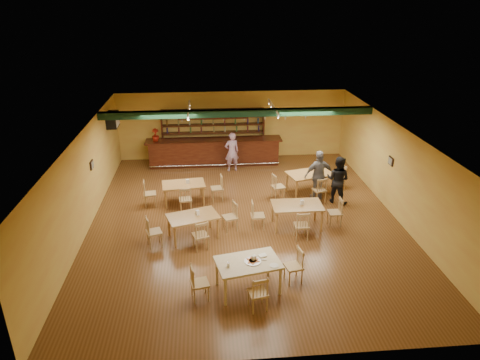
{
  "coord_description": "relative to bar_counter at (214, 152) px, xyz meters",
  "views": [
    {
      "loc": [
        -1.24,
        -12.61,
        6.84
      ],
      "look_at": [
        -0.11,
        0.6,
        1.15
      ],
      "focal_mm": 32.39,
      "sensor_mm": 36.0,
      "label": 1
    }
  ],
  "objects": [
    {
      "name": "track_rail_right",
      "position": [
        2.25,
        -1.75,
        2.38
      ],
      "size": [
        0.05,
        2.5,
        0.05
      ],
      "primitive_type": "cube",
      "color": "white",
      "rests_on": "ceiling"
    },
    {
      "name": "dining_table_a",
      "position": [
        -1.19,
        -3.74,
        -0.2
      ],
      "size": [
        1.56,
        1.04,
        0.74
      ],
      "primitive_type": "cube",
      "rotation": [
        0.0,
        0.0,
        0.11
      ],
      "color": "#A17739",
      "rests_on": "ground"
    },
    {
      "name": "floor",
      "position": [
        0.85,
        -5.15,
        -0.56
      ],
      "size": [
        12.0,
        12.0,
        0.0
      ],
      "primitive_type": "plane",
      "color": "brown",
      "rests_on": "ground"
    },
    {
      "name": "picture_right",
      "position": [
        5.82,
        -4.65,
        1.14
      ],
      "size": [
        0.04,
        0.34,
        0.28
      ],
      "primitive_type": "cube",
      "color": "black",
      "rests_on": "wall_right"
    },
    {
      "name": "parmesan_shaker",
      "position": [
        0.07,
        -9.04,
        0.32
      ],
      "size": [
        0.09,
        0.09,
        0.11
      ],
      "primitive_type": "cylinder",
      "rotation": [
        0.0,
        0.0,
        0.21
      ],
      "color": "#EAE5C6",
      "rests_on": "near_table"
    },
    {
      "name": "pizza_tray",
      "position": [
        0.68,
        -8.88,
        0.27
      ],
      "size": [
        0.43,
        0.43,
        0.01
      ],
      "primitive_type": "cylinder",
      "rotation": [
        0.0,
        0.0,
        0.07
      ],
      "color": "silver",
      "rests_on": "near_table"
    },
    {
      "name": "patron_right_a",
      "position": [
        4.22,
        -4.14,
        0.29
      ],
      "size": [
        1.06,
        1.02,
        1.72
      ],
      "primitive_type": "imported",
      "rotation": [
        0.0,
        0.0,
        2.5
      ],
      "color": "black",
      "rests_on": "ground"
    },
    {
      "name": "back_bar_hutch",
      "position": [
        0.0,
        0.63,
        0.57
      ],
      "size": [
        4.51,
        0.4,
        2.28
      ],
      "primitive_type": "cube",
      "color": "#36110A",
      "rests_on": "ground"
    },
    {
      "name": "pizza_server",
      "position": [
        0.84,
        -8.82,
        0.28
      ],
      "size": [
        0.33,
        0.16,
        0.0
      ],
      "primitive_type": "cube",
      "rotation": [
        0.0,
        0.0,
        -0.22
      ],
      "color": "silver",
      "rests_on": "pizza_tray"
    },
    {
      "name": "ceiling_beam",
      "position": [
        0.85,
        -2.35,
        2.31
      ],
      "size": [
        10.0,
        0.3,
        0.25
      ],
      "primitive_type": "cube",
      "color": "black",
      "rests_on": "ceiling"
    },
    {
      "name": "near_table",
      "position": [
        0.56,
        -8.88,
        -0.15
      ],
      "size": [
        1.72,
        1.29,
        0.83
      ],
      "primitive_type": "cube",
      "rotation": [
        0.0,
        0.0,
        0.21
      ],
      "color": "tan",
      "rests_on": "ground"
    },
    {
      "name": "track_rail_left",
      "position": [
        -0.95,
        -1.75,
        2.38
      ],
      "size": [
        0.05,
        2.5,
        0.05
      ],
      "primitive_type": "cube",
      "color": "white",
      "rests_on": "ceiling"
    },
    {
      "name": "dining_table_b",
      "position": [
        3.42,
        -3.34,
        -0.16
      ],
      "size": [
        1.82,
        1.35,
        0.81
      ],
      "primitive_type": "cube",
      "rotation": [
        0.0,
        0.0,
        0.26
      ],
      "color": "#A17739",
      "rests_on": "ground"
    },
    {
      "name": "patron_bar",
      "position": [
        0.71,
        -0.83,
        0.27
      ],
      "size": [
        0.68,
        0.53,
        1.67
      ],
      "primitive_type": "imported",
      "rotation": [
        0.0,
        0.0,
        3.37
      ],
      "color": "#8F49A0",
      "rests_on": "ground"
    },
    {
      "name": "side_plate",
      "position": [
        1.17,
        -9.1,
        0.27
      ],
      "size": [
        0.26,
        0.26,
        0.01
      ],
      "primitive_type": "cylinder",
      "rotation": [
        0.0,
        0.0,
        0.21
      ],
      "color": "white",
      "rests_on": "near_table"
    },
    {
      "name": "napkin_stack",
      "position": [
        0.95,
        -8.66,
        0.28
      ],
      "size": [
        0.24,
        0.21,
        0.03
      ],
      "primitive_type": "cube",
      "rotation": [
        0.0,
        0.0,
        0.32
      ],
      "color": "white",
      "rests_on": "near_table"
    },
    {
      "name": "ac_unit",
      "position": [
        -3.95,
        -0.95,
        1.79
      ],
      "size": [
        0.34,
        0.7,
        0.48
      ],
      "primitive_type": "cube",
      "color": "white",
      "rests_on": "wall_left"
    },
    {
      "name": "bar_counter",
      "position": [
        0.0,
        0.0,
        0.0
      ],
      "size": [
        5.82,
        0.85,
        1.13
      ],
      "primitive_type": "cube",
      "color": "#36110A",
      "rests_on": "ground"
    },
    {
      "name": "picture_left",
      "position": [
        -4.12,
        -4.15,
        1.14
      ],
      "size": [
        0.04,
        0.34,
        0.28
      ],
      "primitive_type": "cube",
      "color": "black",
      "rests_on": "wall_left"
    },
    {
      "name": "patron_right_b",
      "position": [
        3.63,
        -3.81,
        0.35
      ],
      "size": [
        1.12,
        0.59,
        1.83
      ],
      "primitive_type": "imported",
      "rotation": [
        0.0,
        0.0,
        3.28
      ],
      "color": "slate",
      "rests_on": "ground"
    },
    {
      "name": "dining_table_c",
      "position": [
        -0.83,
        -6.2,
        -0.19
      ],
      "size": [
        1.69,
        1.3,
        0.74
      ],
      "primitive_type": "cube",
      "rotation": [
        0.0,
        0.0,
        0.31
      ],
      "color": "#A17739",
      "rests_on": "ground"
    },
    {
      "name": "dining_table_d",
      "position": [
        2.43,
        -5.81,
        -0.17
      ],
      "size": [
        1.58,
        0.95,
        0.79
      ],
      "primitive_type": "cube",
      "rotation": [
        0.0,
        0.0,
        -0.0
      ],
      "color": "#A17739",
      "rests_on": "ground"
    },
    {
      "name": "poinsettia",
      "position": [
        -2.46,
        0.0,
        0.83
      ],
      "size": [
        0.38,
        0.38,
        0.53
      ],
      "primitive_type": "imported",
      "rotation": [
        0.0,
        0.0,
        0.35
      ],
      "color": "maroon",
      "rests_on": "bar_counter"
    }
  ]
}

